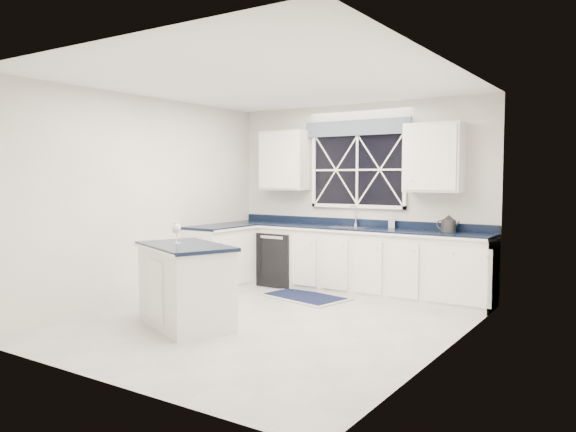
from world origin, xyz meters
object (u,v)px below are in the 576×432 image
Objects in this scene: dishwasher at (284,258)px; kettle at (448,224)px; island at (186,285)px; soap_bottle at (392,221)px; wine_glass at (176,229)px; faucet at (355,215)px.

kettle reaches higher than dishwasher.
dishwasher is at bearing -173.18° from kettle.
island is 4.48× the size of kettle.
kettle is 1.61× the size of soap_bottle.
dishwasher is 2.61× the size of kettle.
island is at bearing -123.35° from kettle.
dishwasher is 3.47× the size of wine_glass.
wine_glass reaches higher than island.
island is at bearing -103.84° from faucet.
island is (-0.68, -2.77, -0.64)m from faucet.
faucet reaches higher than dishwasher.
dishwasher is at bearing 122.51° from island.
kettle is at bearing -3.35° from faucet.
faucet is at bearing -179.15° from kettle.
faucet is at bearing 99.45° from island.
soap_bottle reaches higher than island.
island is at bearing -80.79° from dishwasher.
dishwasher is 0.58× the size of island.
dishwasher is at bearing 96.02° from wine_glass.
wine_glass is (-2.21, -2.67, 0.03)m from kettle.
kettle is at bearing 75.74° from island.
kettle is at bearing 50.35° from wine_glass.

